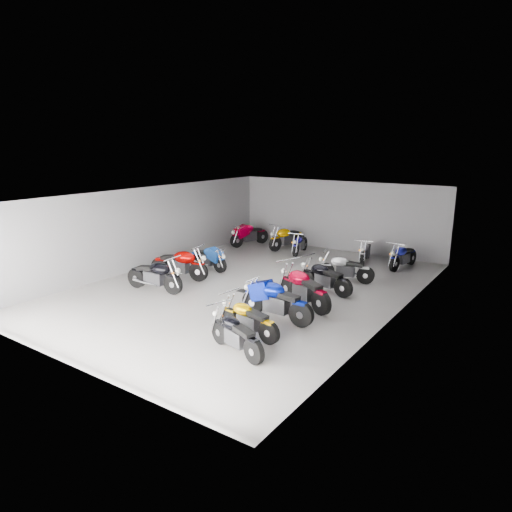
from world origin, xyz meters
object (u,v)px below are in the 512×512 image
object	(u,v)px
motorcycle_back_f	(403,256)
motorcycle_left_e	(208,258)
motorcycle_left_c	(155,275)
motorcycle_right_a	(236,334)
motorcycle_right_d	(303,288)
motorcycle_right_e	(324,278)
motorcycle_right_c	(276,301)
motorcycle_right_f	(345,268)
motorcycle_back_a	(249,235)
drain_grate	(242,291)
motorcycle_back_b	(287,238)
motorcycle_back_c	(300,244)
motorcycle_left_d	(180,264)
motorcycle_back_e	(365,251)
motorcycle_right_b	(248,319)

from	to	relation	value
motorcycle_back_f	motorcycle_left_e	bearing A→B (deg)	45.51
motorcycle_left_c	motorcycle_right_a	distance (m)	5.52
motorcycle_right_d	motorcycle_right_e	world-z (taller)	motorcycle_right_d
motorcycle_left_c	motorcycle_right_c	bearing A→B (deg)	84.78
motorcycle_left_c	motorcycle_right_d	bearing A→B (deg)	101.18
motorcycle_right_f	motorcycle_back_a	size ratio (longest dim) A/B	0.92
drain_grate	motorcycle_back_a	xyz separation A→B (m)	(-3.90, 5.89, 0.53)
motorcycle_back_b	motorcycle_right_d	bearing A→B (deg)	138.33
motorcycle_left_e	motorcycle_right_f	distance (m)	5.34
drain_grate	motorcycle_back_c	xyz separation A→B (m)	(-1.03, 5.80, 0.45)
drain_grate	motorcycle_right_c	distance (m)	2.84
motorcycle_left_d	motorcycle_back_a	bearing A→B (deg)	178.74
motorcycle_back_e	motorcycle_left_c	bearing A→B (deg)	47.80
motorcycle_left_e	motorcycle_back_e	distance (m)	6.59
motorcycle_right_b	motorcycle_back_f	world-z (taller)	motorcycle_back_f
motorcycle_right_a	motorcycle_back_c	bearing A→B (deg)	37.90
motorcycle_back_a	motorcycle_left_e	bearing A→B (deg)	121.68
motorcycle_right_a	motorcycle_back_a	xyz separation A→B (m)	(-6.54, 9.76, 0.06)
motorcycle_back_a	motorcycle_right_c	bearing A→B (deg)	146.45
motorcycle_right_a	motorcycle_back_e	bearing A→B (deg)	21.02
motorcycle_right_b	motorcycle_right_d	bearing A→B (deg)	5.20
motorcycle_back_b	motorcycle_back_f	size ratio (longest dim) A/B	1.08
motorcycle_right_f	motorcycle_back_f	bearing A→B (deg)	-35.48
motorcycle_left_c	motorcycle_back_f	bearing A→B (deg)	135.36
drain_grate	motorcycle_right_d	size ratio (longest dim) A/B	0.14
motorcycle_right_a	motorcycle_back_e	distance (m)	9.94
motorcycle_back_f	motorcycle_right_e	bearing A→B (deg)	84.11
motorcycle_right_e	motorcycle_right_a	bearing A→B (deg)	-166.76
motorcycle_left_d	motorcycle_right_d	xyz separation A→B (m)	(5.13, 0.02, 0.00)
motorcycle_left_d	motorcycle_left_e	xyz separation A→B (m)	(0.04, 1.54, -0.09)
motorcycle_right_d	motorcycle_right_e	distance (m)	1.58
motorcycle_right_d	motorcycle_back_b	size ratio (longest dim) A/B	1.01
drain_grate	motorcycle_back_b	world-z (taller)	motorcycle_back_b
motorcycle_right_d	motorcycle_right_b	bearing A→B (deg)	-158.50
motorcycle_right_f	motorcycle_back_a	bearing A→B (deg)	50.78
motorcycle_left_e	motorcycle_back_b	world-z (taller)	motorcycle_back_b
drain_grate	motorcycle_left_c	world-z (taller)	motorcycle_left_c
motorcycle_back_f	drain_grate	bearing A→B (deg)	68.48
motorcycle_left_e	motorcycle_back_f	world-z (taller)	motorcycle_back_f
motorcycle_left_d	motorcycle_right_b	world-z (taller)	motorcycle_left_d
motorcycle_right_f	motorcycle_back_a	world-z (taller)	motorcycle_back_a
drain_grate	motorcycle_right_c	xyz separation A→B (m)	(2.30, -1.56, 0.56)
motorcycle_right_e	motorcycle_right_f	size ratio (longest dim) A/B	1.04
motorcycle_left_e	motorcycle_right_c	xyz separation A→B (m)	(5.00, -2.95, 0.09)
motorcycle_back_c	motorcycle_right_a	bearing A→B (deg)	98.62
motorcycle_back_e	motorcycle_back_f	xyz separation A→B (m)	(1.61, -0.10, 0.03)
motorcycle_right_c	motorcycle_right_f	distance (m)	4.52
motorcycle_right_d	motorcycle_back_a	size ratio (longest dim) A/B	1.02
motorcycle_left_c	motorcycle_left_d	bearing A→B (deg)	-174.79
motorcycle_right_b	motorcycle_back_f	bearing A→B (deg)	-1.14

